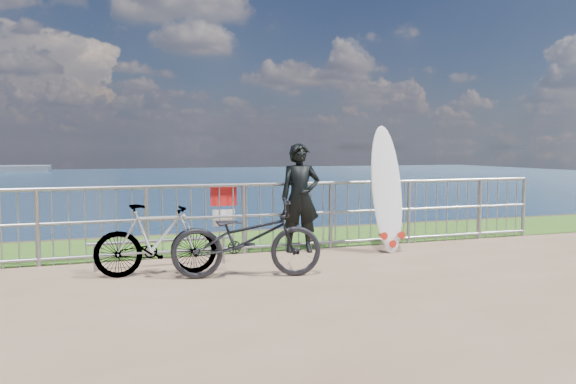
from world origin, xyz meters
name	(u,v)px	position (x,y,z in m)	size (l,w,h in m)	color
grass_strip	(255,240)	(0.00, 2.70, 0.01)	(120.00, 120.00, 0.00)	#32641B
railing	(274,216)	(0.01, 1.60, 0.58)	(10.06, 0.10, 1.13)	gray
surfer	(300,198)	(0.40, 1.45, 0.88)	(0.64, 0.42, 1.75)	black
surfboard	(387,193)	(1.74, 1.03, 0.95)	(0.54, 0.48, 2.06)	white
bicycle_near	(247,238)	(-0.87, 0.00, 0.51)	(0.68, 1.94, 1.02)	black
bicycle_far	(156,240)	(-1.97, 0.47, 0.48)	(0.45, 1.59, 0.95)	black
bike_rack	(161,244)	(-1.86, 0.96, 0.34)	(1.97, 0.05, 0.41)	gray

